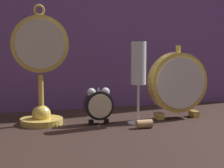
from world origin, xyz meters
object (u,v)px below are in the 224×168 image
at_px(alarm_clock_twin_bell, 99,104).
at_px(wine_cork, 145,124).
at_px(pocket_watch_on_stand, 41,76).
at_px(mantel_clock_silver, 178,83).
at_px(champagne_flute, 138,70).

relative_size(alarm_clock_twin_bell, wine_cork, 2.35).
distance_m(pocket_watch_on_stand, wine_cork, 0.30).
relative_size(pocket_watch_on_stand, wine_cork, 7.60).
relative_size(alarm_clock_twin_bell, mantel_clock_silver, 0.47).
xyz_separation_m(champagne_flute, wine_cork, (-0.01, -0.06, -0.14)).
height_order(champagne_flute, wine_cork, champagne_flute).
bearing_deg(pocket_watch_on_stand, alarm_clock_twin_bell, -15.12).
height_order(pocket_watch_on_stand, champagne_flute, pocket_watch_on_stand).
xyz_separation_m(mantel_clock_silver, wine_cork, (-0.14, -0.10, -0.09)).
height_order(pocket_watch_on_stand, wine_cork, pocket_watch_on_stand).
bearing_deg(champagne_flute, pocket_watch_on_stand, 165.55).
height_order(pocket_watch_on_stand, mantel_clock_silver, pocket_watch_on_stand).
distance_m(mantel_clock_silver, wine_cork, 0.19).
bearing_deg(champagne_flute, alarm_clock_twin_bell, 166.51).
bearing_deg(pocket_watch_on_stand, mantel_clock_silver, -4.45).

